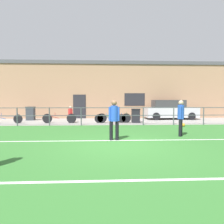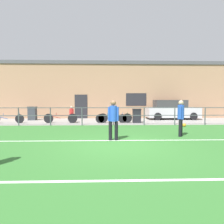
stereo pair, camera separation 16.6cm
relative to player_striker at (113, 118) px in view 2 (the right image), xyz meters
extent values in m
cube|color=#33702D|center=(0.19, -1.02, -0.93)|extent=(60.00, 44.00, 0.04)
cube|color=white|center=(0.19, -0.08, -0.91)|extent=(36.00, 0.11, 0.00)
cube|color=white|center=(0.19, -4.21, -0.91)|extent=(36.00, 0.11, 0.00)
cube|color=gray|center=(0.19, 7.48, -0.90)|extent=(48.00, 5.00, 0.02)
cylinder|color=#474C51|center=(-5.81, 4.98, -0.34)|extent=(0.07, 0.07, 1.15)
cylinder|color=#474C51|center=(-3.81, 4.98, -0.34)|extent=(0.07, 0.07, 1.15)
cylinder|color=#474C51|center=(-1.81, 4.98, -0.34)|extent=(0.07, 0.07, 1.15)
cylinder|color=#474C51|center=(0.19, 4.98, -0.34)|extent=(0.07, 0.07, 1.15)
cylinder|color=#474C51|center=(2.19, 4.98, -0.34)|extent=(0.07, 0.07, 1.15)
cylinder|color=#474C51|center=(4.19, 4.98, -0.34)|extent=(0.07, 0.07, 1.15)
cylinder|color=#474C51|center=(6.19, 4.98, -0.34)|extent=(0.07, 0.07, 1.15)
cube|color=#474C51|center=(0.19, 4.98, 0.21)|extent=(36.00, 0.04, 0.04)
cube|color=#474C51|center=(0.19, 4.98, -0.28)|extent=(36.00, 0.04, 0.04)
cube|color=#A37A5B|center=(0.19, 11.18, 1.47)|extent=(28.00, 2.40, 4.76)
cube|color=#232328|center=(-2.44, 9.96, 0.14)|extent=(1.10, 0.04, 2.10)
cube|color=#232328|center=(2.42, 9.96, 0.76)|extent=(1.80, 0.04, 1.10)
cube|color=#4C4C51|center=(0.19, 11.18, 4.00)|extent=(28.00, 2.56, 0.30)
cylinder|color=black|center=(-0.12, 0.00, -0.53)|extent=(0.14, 0.14, 0.76)
cylinder|color=black|center=(0.12, 0.00, -0.53)|extent=(0.14, 0.14, 0.76)
cylinder|color=blue|center=(0.00, 0.00, 0.16)|extent=(0.28, 0.28, 0.63)
sphere|color=brown|center=(0.00, 0.00, 0.59)|extent=(0.22, 0.22, 0.22)
cylinder|color=blue|center=(-0.17, 0.01, 0.15)|extent=(0.10, 0.10, 0.56)
cylinder|color=blue|center=(0.17, -0.01, 0.15)|extent=(0.10, 0.10, 0.56)
cylinder|color=black|center=(3.09, 0.92, -0.53)|extent=(0.14, 0.14, 0.76)
cylinder|color=black|center=(2.98, 0.70, -0.53)|extent=(0.14, 0.14, 0.76)
cylinder|color=blue|center=(3.04, 0.81, 0.16)|extent=(0.28, 0.28, 0.63)
sphere|color=tan|center=(3.04, 0.81, 0.59)|extent=(0.22, 0.22, 0.22)
cylinder|color=blue|center=(3.12, 0.96, 0.15)|extent=(0.10, 0.10, 0.56)
cylinder|color=blue|center=(2.96, 0.66, 0.15)|extent=(0.10, 0.10, 0.56)
sphere|color=orange|center=(4.49, 4.10, -0.81)|extent=(0.21, 0.21, 0.21)
cylinder|color=#232D4C|center=(-2.62, 6.38, -0.62)|extent=(0.10, 0.10, 0.55)
cylinder|color=#232D4C|center=(-2.78, 6.42, -0.62)|extent=(0.10, 0.10, 0.55)
cylinder|color=red|center=(-2.70, 6.40, -0.11)|extent=(0.20, 0.20, 0.46)
sphere|color=beige|center=(-2.70, 6.40, 0.20)|extent=(0.16, 0.16, 0.16)
cylinder|color=red|center=(-2.58, 6.37, -0.12)|extent=(0.07, 0.07, 0.41)
cylinder|color=red|center=(-2.82, 6.43, -0.12)|extent=(0.07, 0.07, 0.41)
cube|color=#B7B7BC|center=(5.31, 8.88, -0.32)|extent=(4.25, 1.75, 0.82)
cube|color=#373738|center=(5.09, 8.88, 0.40)|extent=(2.55, 1.47, 0.62)
cylinder|color=black|center=(3.86, 8.04, -0.59)|extent=(0.60, 0.18, 0.60)
cylinder|color=black|center=(6.75, 8.04, -0.59)|extent=(0.60, 0.18, 0.60)
cylinder|color=black|center=(3.86, 9.72, -0.59)|extent=(0.60, 0.18, 0.60)
cylinder|color=black|center=(6.75, 9.72, -0.59)|extent=(0.60, 0.18, 0.60)
cylinder|color=black|center=(-6.24, 6.18, -0.59)|extent=(0.61, 0.04, 0.61)
cube|color=#234C99|center=(-7.05, 6.18, -0.39)|extent=(1.27, 0.04, 0.04)
cube|color=#234C99|center=(-7.46, 6.18, -0.49)|extent=(0.80, 0.03, 0.22)
cylinder|color=#234C99|center=(-7.34, 6.18, -0.29)|extent=(0.03, 0.03, 0.20)
cylinder|color=#234C99|center=(-6.24, 6.18, -0.32)|extent=(0.03, 0.03, 0.28)
cylinder|color=black|center=(-0.69, 6.18, -0.59)|extent=(0.61, 0.04, 0.61)
cylinder|color=black|center=(0.89, 6.18, -0.59)|extent=(0.61, 0.04, 0.61)
cube|color=#234C99|center=(0.10, 6.18, -0.39)|extent=(1.23, 0.04, 0.04)
cube|color=#234C99|center=(-0.30, 6.18, -0.49)|extent=(0.77, 0.03, 0.22)
cylinder|color=#234C99|center=(-0.18, 6.18, -0.29)|extent=(0.03, 0.03, 0.20)
cylinder|color=#234C99|center=(0.89, 6.18, -0.32)|extent=(0.03, 0.03, 0.28)
cylinder|color=black|center=(-4.26, 6.18, -0.56)|extent=(0.66, 0.04, 0.66)
cylinder|color=black|center=(-2.60, 6.18, -0.56)|extent=(0.66, 0.04, 0.66)
cube|color=maroon|center=(-3.43, 6.18, -0.35)|extent=(1.30, 0.04, 0.04)
cube|color=maroon|center=(-3.84, 6.18, -0.46)|extent=(0.81, 0.03, 0.24)
cylinder|color=maroon|center=(-3.72, 6.18, -0.25)|extent=(0.03, 0.03, 0.20)
cylinder|color=maroon|center=(-2.60, 6.18, -0.28)|extent=(0.03, 0.03, 0.28)
cylinder|color=black|center=(-0.48, 6.18, -0.56)|extent=(0.67, 0.04, 0.67)
cylinder|color=black|center=(1.23, 6.18, -0.56)|extent=(0.67, 0.04, 0.67)
cube|color=#1E6633|center=(0.38, 6.18, -0.35)|extent=(1.33, 0.04, 0.04)
cube|color=#1E6633|center=(-0.05, 6.18, -0.45)|extent=(0.84, 0.03, 0.24)
cylinder|color=#1E6633|center=(0.08, 6.18, -0.25)|extent=(0.03, 0.03, 0.20)
cylinder|color=#1E6633|center=(1.23, 6.18, -0.28)|extent=(0.03, 0.03, 0.28)
cube|color=#33383D|center=(-6.14, 8.43, -0.40)|extent=(0.60, 0.50, 0.99)
cube|color=#282C30|center=(-6.14, 8.43, 0.14)|extent=(0.64, 0.54, 0.08)
cube|color=black|center=(1.90, 6.21, -0.44)|extent=(0.54, 0.46, 0.90)
cube|color=black|center=(1.90, 6.21, 0.05)|extent=(0.57, 0.49, 0.08)
camera|label=1|loc=(-0.50, -8.25, 0.70)|focal=33.19mm
camera|label=2|loc=(-0.33, -8.26, 0.70)|focal=33.19mm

